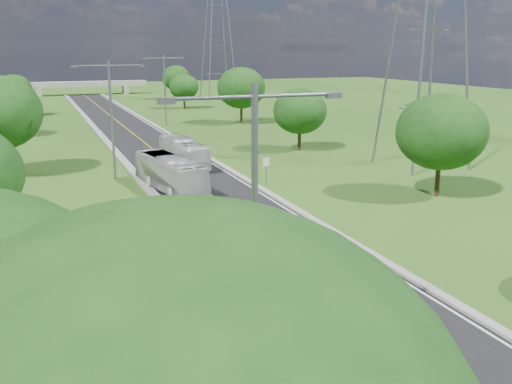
{
  "coord_description": "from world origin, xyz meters",
  "views": [
    {
      "loc": [
        -12.34,
        -4.15,
        11.02
      ],
      "look_at": [
        -0.71,
        25.27,
        3.0
      ],
      "focal_mm": 40.0,
      "sensor_mm": 36.0,
      "label": 1
    }
  ],
  "objects": [
    {
      "name": "tree_rd",
      "position": [
        17.0,
        76.0,
        5.27
      ],
      "size": [
        7.14,
        7.14,
        8.3
      ],
      "color": "black",
      "rests_on": "ground"
    },
    {
      "name": "curb_right",
      "position": [
        4.25,
        66.0,
        0.11
      ],
      "size": [
        0.5,
        150.0,
        0.22
      ],
      "primitive_type": "cube",
      "color": "gray",
      "rests_on": "ground"
    },
    {
      "name": "power_tower_far",
      "position": [
        26.0,
        115.0,
        14.01
      ],
      "size": [
        9.0,
        6.4,
        28.0
      ],
      "color": "slate",
      "rests_on": "ground"
    },
    {
      "name": "tree_rb",
      "position": [
        16.0,
        30.0,
        4.95
      ],
      "size": [
        6.72,
        6.72,
        7.82
      ],
      "color": "black",
      "rests_on": "ground"
    },
    {
      "name": "tree_le",
      "position": [
        -14.5,
        98.0,
        4.33
      ],
      "size": [
        5.88,
        5.88,
        6.84
      ],
      "color": "black",
      "rests_on": "ground"
    },
    {
      "name": "power_tower_near",
      "position": [
        22.0,
        40.0,
        14.01
      ],
      "size": [
        9.0,
        6.4,
        28.0
      ],
      "color": "slate",
      "rests_on": "ground"
    },
    {
      "name": "tree_re",
      "position": [
        14.5,
        100.0,
        4.02
      ],
      "size": [
        5.46,
        5.46,
        6.35
      ],
      "color": "black",
      "rests_on": "ground"
    },
    {
      "name": "tree_rc",
      "position": [
        15.0,
        52.0,
        4.33
      ],
      "size": [
        5.88,
        5.88,
        6.84
      ],
      "color": "black",
      "rests_on": "ground"
    },
    {
      "name": "curb_left",
      "position": [
        -4.25,
        66.0,
        0.11
      ],
      "size": [
        0.5,
        150.0,
        0.22
      ],
      "primitive_type": "cube",
      "color": "gray",
      "rests_on": "ground"
    },
    {
      "name": "speed_limit_sign",
      "position": [
        5.2,
        37.98,
        1.6
      ],
      "size": [
        0.55,
        0.09,
        2.4
      ],
      "color": "slate",
      "rests_on": "ground"
    },
    {
      "name": "streetlight_mid_left",
      "position": [
        -6.0,
        45.0,
        5.94
      ],
      "size": [
        5.9,
        0.25,
        10.0
      ],
      "color": "slate",
      "rests_on": "ground"
    },
    {
      "name": "ground",
      "position": [
        0.0,
        60.0,
        0.0
      ],
      "size": [
        260.0,
        260.0,
        0.0
      ],
      "primitive_type": "plane",
      "color": "#244C15",
      "rests_on": "ground"
    },
    {
      "name": "streetlight_far_right",
      "position": [
        6.0,
        78.0,
        5.94
      ],
      "size": [
        5.9,
        0.25,
        10.0
      ],
      "color": "slate",
      "rests_on": "ground"
    },
    {
      "name": "bus_outbound",
      "position": [
        0.81,
        47.96,
        1.38
      ],
      "size": [
        2.74,
        9.6,
        2.64
      ],
      "primitive_type": "imported",
      "rotation": [
        0.0,
        0.0,
        3.2
      ],
      "color": "silver",
      "rests_on": "road"
    },
    {
      "name": "streetlight_near_left",
      "position": [
        -6.0,
        12.0,
        5.94
      ],
      "size": [
        5.9,
        0.25,
        10.0
      ],
      "color": "slate",
      "rests_on": "ground"
    },
    {
      "name": "bus_inbound",
      "position": [
        -2.5,
        39.22,
        1.45
      ],
      "size": [
        3.87,
        10.21,
        2.78
      ],
      "primitive_type": "imported",
      "rotation": [
        0.0,
        0.0,
        0.16
      ],
      "color": "beige",
      "rests_on": "road"
    },
    {
      "name": "tree_rf",
      "position": [
        18.0,
        120.0,
        4.64
      ],
      "size": [
        6.3,
        6.3,
        7.33
      ],
      "color": "black",
      "rests_on": "ground"
    },
    {
      "name": "road",
      "position": [
        0.0,
        66.0,
        0.03
      ],
      "size": [
        8.0,
        150.0,
        0.06
      ],
      "primitive_type": "cube",
      "color": "black",
      "rests_on": "ground"
    },
    {
      "name": "overpass",
      "position": [
        0.0,
        140.0,
        2.41
      ],
      "size": [
        30.0,
        3.0,
        3.2
      ],
      "color": "gray",
      "rests_on": "ground"
    }
  ]
}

